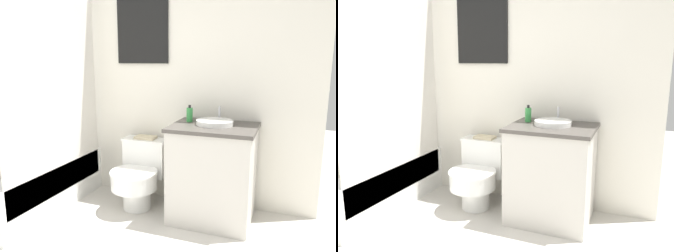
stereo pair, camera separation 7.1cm
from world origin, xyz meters
The scene contains 7 objects.
wall_back centered at (0.00, 2.08, 1.26)m, with size 3.28×0.07×2.50m.
shower_area centered at (-0.80, 1.40, 0.27)m, with size 0.65×1.31×1.98m.
toilet centered at (0.10, 1.77, 0.31)m, with size 0.43×0.57×0.61m.
vanity centered at (0.79, 1.76, 0.41)m, with size 0.69×0.57×0.82m.
sink centered at (0.79, 1.78, 0.84)m, with size 0.30×0.34×0.13m.
soap_bottle centered at (0.55, 1.85, 0.88)m, with size 0.05×0.05×0.14m.
book_on_tank centered at (0.10, 1.91, 0.62)m, with size 0.19×0.12×0.02m.
Camera 1 is at (1.37, -0.82, 1.35)m, focal length 35.00 mm.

